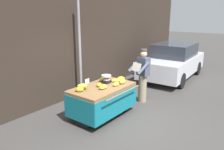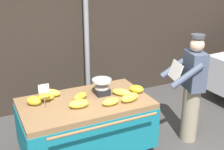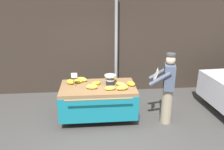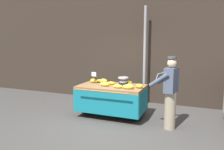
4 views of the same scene
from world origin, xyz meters
name	(u,v)px [view 2 (image 2 of 4)]	position (x,y,z in m)	size (l,w,h in m)	color
street_pole	(86,27)	(0.39, 2.19, 1.59)	(0.09, 0.09, 3.17)	gray
banana_cart	(86,115)	(-0.19, 0.78, 0.64)	(1.82, 1.24, 0.87)	olive
weighing_scale	(102,87)	(0.11, 0.89, 0.98)	(0.28, 0.28, 0.24)	black
price_sign	(44,91)	(-0.74, 0.81, 1.11)	(0.14, 0.01, 0.34)	#997A51
banana_bunch_0	(46,97)	(-0.67, 1.04, 0.92)	(0.11, 0.22, 0.10)	gold
banana_bunch_1	(101,85)	(0.19, 1.09, 0.91)	(0.15, 0.24, 0.10)	yellow
banana_bunch_2	(111,102)	(0.08, 0.52, 0.92)	(0.13, 0.25, 0.10)	yellow
banana_bunch_3	(122,92)	(0.36, 0.72, 0.91)	(0.12, 0.29, 0.10)	yellow
banana_bunch_4	(80,96)	(-0.23, 0.86, 0.91)	(0.12, 0.23, 0.10)	gold
banana_bunch_5	(136,89)	(0.60, 0.73, 0.92)	(0.15, 0.22, 0.11)	gold
banana_bunch_6	(51,93)	(-0.58, 1.14, 0.92)	(0.14, 0.28, 0.11)	yellow
banana_bunch_7	(130,97)	(0.37, 0.50, 0.93)	(0.15, 0.28, 0.12)	yellow
banana_bunch_8	(79,104)	(-0.33, 0.63, 0.92)	(0.16, 0.26, 0.11)	yellow
banana_bunch_9	(34,101)	(-0.85, 0.97, 0.93)	(0.15, 0.21, 0.12)	gold
vendor_person	(192,89)	(1.41, 0.46, 0.87)	(0.66, 0.61, 1.71)	gray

